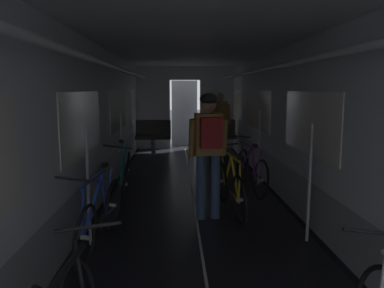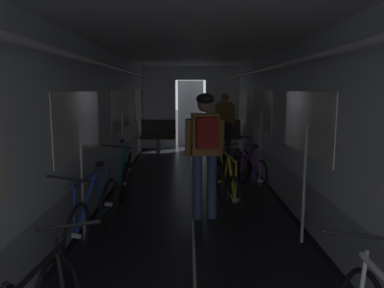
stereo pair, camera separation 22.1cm
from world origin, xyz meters
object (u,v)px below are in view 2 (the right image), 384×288
Objects in this scene: bench_seat_far_left at (158,134)px; bicycle_yellow_in_aisle at (228,187)px; person_standing_near_bench at (225,120)px; bicycle_teal at (125,173)px; person_cyclist_aisle at (205,142)px; bench_seat_far_right at (223,133)px; bicycle_blue at (94,214)px; bicycle_purple at (251,171)px.

bicycle_yellow_in_aisle is at bearing -73.95° from bench_seat_far_left.
bicycle_teal is at bearing -119.30° from person_standing_near_bench.
bicycle_teal is 0.98× the size of person_cyclist_aisle.
person_cyclist_aisle reaches higher than bicycle_teal.
bicycle_teal is at bearing -116.91° from bench_seat_far_right.
bicycle_teal is (-2.02, -3.99, -0.19)m from bench_seat_far_right.
bench_seat_far_left is at bearing 106.05° from bicycle_yellow_in_aisle.
bicycle_teal reaches higher than bicycle_blue.
bench_seat_far_right is at bearing 81.95° from person_cyclist_aisle.
bench_seat_far_left reaches higher than bicycle_blue.
bicycle_purple is at bearing 64.03° from bicycle_yellow_in_aisle.
bicycle_blue is at bearing -109.68° from person_standing_near_bench.
bicycle_yellow_in_aisle is at bearing -115.97° from bicycle_purple.
person_standing_near_bench is (0.39, 4.53, 0.59)m from bicycle_yellow_in_aisle.
bicycle_yellow_in_aisle is at bearing 38.08° from person_cyclist_aisle.
bicycle_blue is at bearing -108.52° from bench_seat_far_right.
bench_seat_far_right is at bearing 71.48° from bicycle_blue.
person_standing_near_bench reaches higher than bench_seat_far_left.
person_standing_near_bench is at bearing 81.29° from person_cyclist_aisle.
person_cyclist_aisle reaches higher than bicycle_purple.
bicycle_yellow_in_aisle is (1.64, -0.91, 0.00)m from bicycle_teal.
bicycle_blue is 3.08m from bicycle_purple.
bicycle_teal is 1.00× the size of bicycle_blue.
bench_seat_far_right is 3.85m from bicycle_purple.
bicycle_blue is at bearing -90.04° from bicycle_teal.
bench_seat_far_right is 5.25m from person_cyclist_aisle.
bicycle_teal is 1.87m from bicycle_yellow_in_aisle.
bench_seat_far_right reaches higher than bicycle_yellow_in_aisle.
bench_seat_far_right is 0.58× the size of bicycle_blue.
person_cyclist_aisle is (-0.86, -1.32, 0.69)m from bicycle_purple.
bench_seat_far_left is at bearing 101.68° from person_cyclist_aisle.
bench_seat_far_left is 0.57× the size of person_cyclist_aisle.
person_cyclist_aisle is 0.81m from bicycle_yellow_in_aisle.
person_cyclist_aisle is at bearing -98.05° from bench_seat_far_right.
person_cyclist_aisle reaches higher than bench_seat_far_right.
bench_seat_far_right reaches higher than bicycle_blue.
person_standing_near_bench is (0.73, 4.79, -0.10)m from person_cyclist_aisle.
bicycle_teal is 1.88m from person_cyclist_aisle.
person_cyclist_aisle is 1.02× the size of bicycle_yellow_in_aisle.
bicycle_purple is 1.72m from person_cyclist_aisle.
bicycle_teal is at bearing 89.96° from bicycle_blue.
person_standing_near_bench reaches higher than bicycle_yellow_in_aisle.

